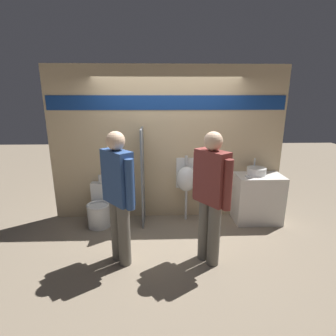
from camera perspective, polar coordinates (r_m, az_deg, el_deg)
ground_plane at (r=4.55m, az=0.07°, el=-13.42°), size 16.00×16.00×0.00m
display_wall at (r=4.65m, az=-0.18°, el=5.15°), size 4.12×0.07×2.70m
sink_counter at (r=4.96m, az=18.92°, el=-6.27°), size 0.81×0.51×0.86m
sink_basin at (r=4.83m, az=18.67°, el=-0.63°), size 0.33×0.33×0.26m
cell_phone at (r=4.65m, az=17.03°, el=-1.88°), size 0.07×0.14×0.01m
divider_near_counter at (r=4.52m, az=-5.52°, el=-2.06°), size 0.03×0.50×1.69m
urinal_near_counter at (r=4.65m, az=4.04°, el=-2.38°), size 0.37×0.32×1.17m
toilet at (r=4.77m, az=-14.70°, el=-8.71°), size 0.40×0.56×0.85m
person_in_vest at (r=3.42m, az=9.30°, el=-5.55°), size 0.43×0.52×1.79m
person_with_lanyard at (r=3.43m, az=-10.75°, el=-5.51°), size 0.45×0.50×1.80m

